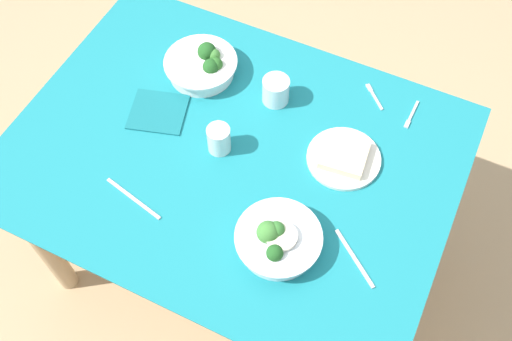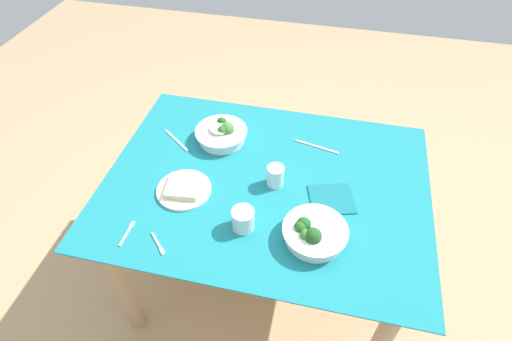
{
  "view_description": "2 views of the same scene",
  "coord_description": "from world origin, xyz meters",
  "px_view_note": "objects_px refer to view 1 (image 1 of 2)",
  "views": [
    {
      "loc": [
        0.48,
        -0.83,
        2.18
      ],
      "look_at": [
        0.1,
        -0.04,
        0.76
      ],
      "focal_mm": 41.52,
      "sensor_mm": 36.0,
      "label": 1
    },
    {
      "loc": [
        -0.21,
        1.09,
        1.92
      ],
      "look_at": [
        0.05,
        -0.03,
        0.76
      ],
      "focal_mm": 28.25,
      "sensor_mm": 36.0,
      "label": 2
    }
  ],
  "objects_px": {
    "fork_by_far_bowl": "(374,96)",
    "fork_by_near_bowl": "(411,116)",
    "water_glass_side": "(276,90)",
    "napkin_folded_upper": "(158,112)",
    "water_glass_center": "(219,140)",
    "broccoli_bowl_far": "(203,65)",
    "table_knife_right": "(133,199)",
    "bread_side_plate": "(344,157)",
    "table_knife_left": "(354,258)",
    "broccoli_bowl_near": "(277,240)"
  },
  "relations": [
    {
      "from": "water_glass_side",
      "to": "fork_by_far_bowl",
      "type": "relative_size",
      "value": 1.03
    },
    {
      "from": "fork_by_far_bowl",
      "to": "table_knife_right",
      "type": "xyz_separation_m",
      "value": [
        -0.48,
        -0.64,
        -0.0
      ]
    },
    {
      "from": "water_glass_center",
      "to": "table_knife_right",
      "type": "distance_m",
      "value": 0.29
    },
    {
      "from": "broccoli_bowl_far",
      "to": "table_knife_right",
      "type": "height_order",
      "value": "broccoli_bowl_far"
    },
    {
      "from": "fork_by_far_bowl",
      "to": "table_knife_left",
      "type": "distance_m",
      "value": 0.56
    },
    {
      "from": "broccoli_bowl_far",
      "to": "table_knife_right",
      "type": "xyz_separation_m",
      "value": [
        0.04,
        -0.49,
        -0.03
      ]
    },
    {
      "from": "broccoli_bowl_near",
      "to": "bread_side_plate",
      "type": "height_order",
      "value": "broccoli_bowl_near"
    },
    {
      "from": "water_glass_center",
      "to": "table_knife_left",
      "type": "height_order",
      "value": "water_glass_center"
    },
    {
      "from": "table_knife_left",
      "to": "napkin_folded_upper",
      "type": "relative_size",
      "value": 1.1
    },
    {
      "from": "broccoli_bowl_far",
      "to": "table_knife_right",
      "type": "bearing_deg",
      "value": -84.97
    },
    {
      "from": "water_glass_side",
      "to": "fork_by_near_bowl",
      "type": "xyz_separation_m",
      "value": [
        0.4,
        0.12,
        -0.04
      ]
    },
    {
      "from": "broccoli_bowl_far",
      "to": "fork_by_near_bowl",
      "type": "relative_size",
      "value": 2.07
    },
    {
      "from": "broccoli_bowl_near",
      "to": "bread_side_plate",
      "type": "distance_m",
      "value": 0.34
    },
    {
      "from": "water_glass_center",
      "to": "fork_by_far_bowl",
      "type": "height_order",
      "value": "water_glass_center"
    },
    {
      "from": "fork_by_near_bowl",
      "to": "water_glass_center",
      "type": "bearing_deg",
      "value": -51.29
    },
    {
      "from": "broccoli_bowl_far",
      "to": "broccoli_bowl_near",
      "type": "distance_m",
      "value": 0.64
    },
    {
      "from": "bread_side_plate",
      "to": "broccoli_bowl_near",
      "type": "bearing_deg",
      "value": -100.42
    },
    {
      "from": "broccoli_bowl_near",
      "to": "table_knife_left",
      "type": "relative_size",
      "value": 1.26
    },
    {
      "from": "table_knife_right",
      "to": "broccoli_bowl_far",
      "type": "bearing_deg",
      "value": 107.77
    },
    {
      "from": "fork_by_near_bowl",
      "to": "table_knife_left",
      "type": "relative_size",
      "value": 0.61
    },
    {
      "from": "table_knife_right",
      "to": "bread_side_plate",
      "type": "bearing_deg",
      "value": 50.77
    },
    {
      "from": "bread_side_plate",
      "to": "table_knife_right",
      "type": "bearing_deg",
      "value": -141.97
    },
    {
      "from": "fork_by_near_bowl",
      "to": "water_glass_side",
      "type": "bearing_deg",
      "value": -71.79
    },
    {
      "from": "broccoli_bowl_far",
      "to": "table_knife_left",
      "type": "xyz_separation_m",
      "value": [
        0.66,
        -0.39,
        -0.03
      ]
    },
    {
      "from": "broccoli_bowl_near",
      "to": "fork_by_near_bowl",
      "type": "height_order",
      "value": "broccoli_bowl_near"
    },
    {
      "from": "broccoli_bowl_near",
      "to": "water_glass_center",
      "type": "bearing_deg",
      "value": 143.33
    },
    {
      "from": "napkin_folded_upper",
      "to": "water_glass_side",
      "type": "bearing_deg",
      "value": 33.68
    },
    {
      "from": "water_glass_side",
      "to": "napkin_folded_upper",
      "type": "height_order",
      "value": "water_glass_side"
    },
    {
      "from": "fork_by_near_bowl",
      "to": "table_knife_left",
      "type": "height_order",
      "value": "same"
    },
    {
      "from": "fork_by_far_bowl",
      "to": "napkin_folded_upper",
      "type": "bearing_deg",
      "value": 76.07
    },
    {
      "from": "water_glass_center",
      "to": "fork_by_far_bowl",
      "type": "bearing_deg",
      "value": 48.09
    },
    {
      "from": "broccoli_bowl_near",
      "to": "table_knife_right",
      "type": "xyz_separation_m",
      "value": [
        -0.42,
        -0.04,
        -0.03
      ]
    },
    {
      "from": "bread_side_plate",
      "to": "table_knife_right",
      "type": "height_order",
      "value": "bread_side_plate"
    },
    {
      "from": "bread_side_plate",
      "to": "table_knife_left",
      "type": "relative_size",
      "value": 1.17
    },
    {
      "from": "table_knife_left",
      "to": "napkin_folded_upper",
      "type": "distance_m",
      "value": 0.74
    },
    {
      "from": "fork_by_far_bowl",
      "to": "fork_by_near_bowl",
      "type": "distance_m",
      "value": 0.13
    },
    {
      "from": "broccoli_bowl_far",
      "to": "water_glass_center",
      "type": "distance_m",
      "value": 0.3
    },
    {
      "from": "bread_side_plate",
      "to": "table_knife_left",
      "type": "distance_m",
      "value": 0.31
    },
    {
      "from": "fork_by_near_bowl",
      "to": "table_knife_right",
      "type": "bearing_deg",
      "value": -43.28
    },
    {
      "from": "water_glass_side",
      "to": "fork_by_far_bowl",
      "type": "distance_m",
      "value": 0.31
    },
    {
      "from": "water_glass_center",
      "to": "napkin_folded_upper",
      "type": "xyz_separation_m",
      "value": [
        -0.23,
        0.04,
        -0.04
      ]
    },
    {
      "from": "broccoli_bowl_far",
      "to": "table_knife_left",
      "type": "relative_size",
      "value": 1.26
    },
    {
      "from": "table_knife_left",
      "to": "table_knife_right",
      "type": "bearing_deg",
      "value": 46.49
    },
    {
      "from": "napkin_folded_upper",
      "to": "fork_by_far_bowl",
      "type": "bearing_deg",
      "value": 31.09
    },
    {
      "from": "table_knife_left",
      "to": "napkin_folded_upper",
      "type": "height_order",
      "value": "napkin_folded_upper"
    },
    {
      "from": "water_glass_center",
      "to": "table_knife_left",
      "type": "xyz_separation_m",
      "value": [
        0.48,
        -0.16,
        -0.04
      ]
    },
    {
      "from": "broccoli_bowl_near",
      "to": "fork_by_far_bowl",
      "type": "bearing_deg",
      "value": 84.14
    },
    {
      "from": "broccoli_bowl_far",
      "to": "fork_by_far_bowl",
      "type": "bearing_deg",
      "value": 15.49
    },
    {
      "from": "broccoli_bowl_far",
      "to": "water_glass_side",
      "type": "bearing_deg",
      "value": 0.21
    },
    {
      "from": "water_glass_side",
      "to": "table_knife_right",
      "type": "distance_m",
      "value": 0.54
    }
  ]
}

